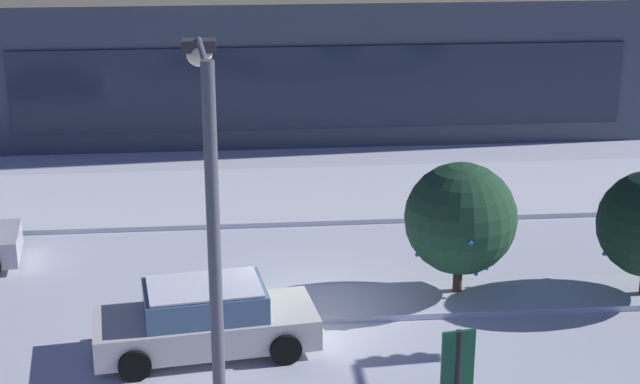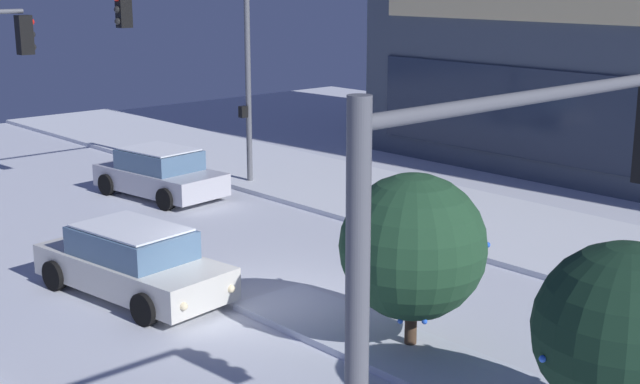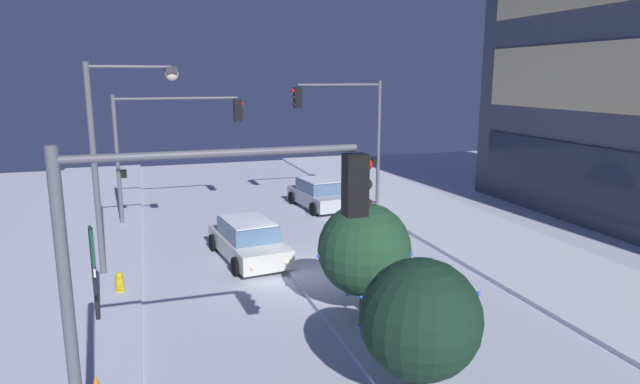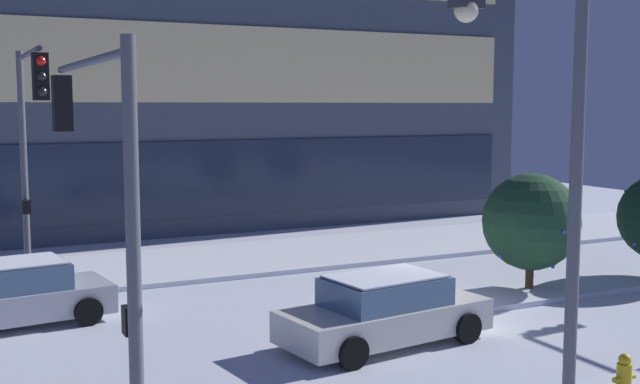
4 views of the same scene
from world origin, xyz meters
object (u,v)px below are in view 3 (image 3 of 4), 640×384
Objects in this scene: parking_info_sign at (93,263)px; traffic_light_corner_near_left at (169,134)px; traffic_light_corner_near_right at (203,254)px; street_lamp_arched at (119,138)px; fire_hydrant at (120,284)px; decorated_tree_left_of_median at (420,319)px; decorated_tree_median at (364,249)px; car_near at (248,241)px; traffic_light_corner_far_left at (347,122)px; car_far at (319,194)px.

traffic_light_corner_near_left is at bearing 66.92° from parking_info_sign.
street_lamp_arched is (-11.04, -1.50, 0.63)m from traffic_light_corner_near_right.
decorated_tree_left_of_median is at bearing 37.31° from fire_hydrant.
decorated_tree_median is (3.64, 6.63, 1.59)m from fire_hydrant.
car_near is 6.53m from parking_info_sign.
parking_info_sign is at bearing 43.01° from traffic_light_corner_far_left.
traffic_light_corner_near_left is 13.16m from decorated_tree_median.
decorated_tree_left_of_median is (6.03, 6.58, 0.13)m from parking_info_sign.
street_lamp_arched is 2.18× the size of decorated_tree_median.
car_near is at bearing 45.20° from traffic_light_corner_far_left.
traffic_light_corner_far_left is 0.91× the size of street_lamp_arched.
decorated_tree_left_of_median is (-1.16, 4.33, -2.18)m from traffic_light_corner_near_right.
traffic_light_corner_near_right is at bearing -74.97° from decorated_tree_left_of_median.
parking_info_sign is (4.14, -4.94, 1.04)m from car_near.
traffic_light_corner_near_right is 11.16m from street_lamp_arched.
traffic_light_corner_far_left is at bearing 128.57° from fire_hydrant.
decorated_tree_left_of_median is at bearing -76.50° from traffic_light_corner_near_left.
traffic_light_corner_far_left is 14.29m from fire_hydrant.
car_near is at bearing -159.35° from decorated_tree_median.
traffic_light_corner_far_left reaches higher than fire_hydrant.
traffic_light_corner_near_right is (17.66, -8.98, -0.37)m from traffic_light_corner_far_left.
traffic_light_corner_near_right is 7.65m from decorated_tree_median.
decorated_tree_median reaches higher than car_far.
parking_info_sign is at bearing 107.31° from traffic_light_corner_near_right.
traffic_light_corner_near_left reaches higher than decorated_tree_left_of_median.
car_near is at bearing -170.84° from decorated_tree_left_of_median.
street_lamp_arched is (6.61, -1.88, 0.56)m from traffic_light_corner_near_left.
street_lamp_arched reaches higher than parking_info_sign.
street_lamp_arched reaches higher than car_near.
traffic_light_corner_near_right is at bearing -86.51° from street_lamp_arched.
traffic_light_corner_near_right is 4.99m from decorated_tree_left_of_median.
car_near is at bearing 136.92° from car_far.
traffic_light_corner_far_left is at bearing 127.69° from car_near.
parking_info_sign is at bearing -105.21° from street_lamp_arched.
traffic_light_corner_near_left is 7.72× the size of fire_hydrant.
parking_info_sign is 8.93m from decorated_tree_left_of_median.
traffic_light_corner_near_left reaches higher than traffic_light_corner_near_right.
traffic_light_corner_near_left reaches higher than car_near.
fire_hydrant is 10.12m from decorated_tree_left_of_median.
traffic_light_corner_near_right is 1.77× the size of decorated_tree_median.
traffic_light_corner_near_right is 7.55× the size of fire_hydrant.
traffic_light_corner_far_left is 1.12× the size of traffic_light_corner_near_right.
traffic_light_corner_far_left is 8.47× the size of fire_hydrant.
decorated_tree_median is (12.18, -4.08, -2.47)m from traffic_light_corner_far_left.
car_far is 14.92m from parking_info_sign.
traffic_light_corner_near_right is at bearing -91.22° from traffic_light_corner_near_left.
traffic_light_corner_far_left is at bearing 34.01° from parking_info_sign.
street_lamp_arched is 2.28× the size of decorated_tree_left_of_median.
car_far is 0.76× the size of traffic_light_corner_near_left.
parking_info_sign is (10.47, -11.22, -2.68)m from traffic_light_corner_far_left.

